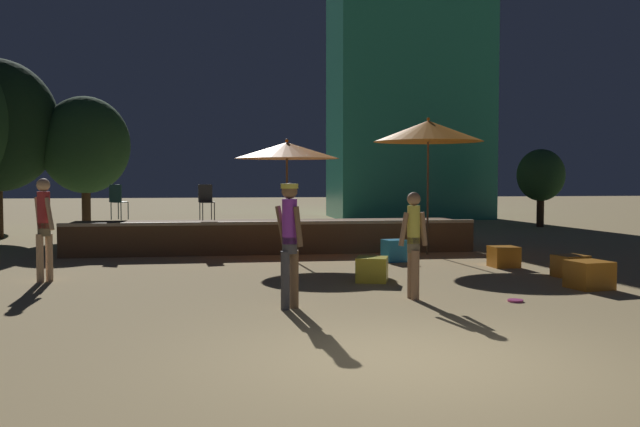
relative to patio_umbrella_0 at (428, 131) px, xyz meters
name	(u,v)px	position (x,y,z in m)	size (l,w,h in m)	color
ground_plane	(410,361)	(-3.22, -9.82, -3.03)	(120.00, 120.00, 0.00)	tan
wooden_deck	(271,236)	(-3.75, 1.61, -2.66)	(10.22, 2.34, 0.83)	brown
patio_umbrella_0	(428,131)	(0.00, 0.00, 0.00)	(2.70, 2.70, 3.37)	brown
patio_umbrella_1	(287,151)	(-3.48, -0.03, -0.49)	(2.50, 2.50, 2.82)	brown
cube_seat_0	(394,251)	(-1.18, -1.28, -2.79)	(0.55, 0.55, 0.50)	#2D9EDB
cube_seat_1	(372,269)	(-2.37, -4.26, -2.81)	(0.70, 0.70, 0.45)	yellow
cube_seat_2	(504,257)	(0.88, -2.60, -2.81)	(0.56, 0.56, 0.44)	orange
cube_seat_3	(570,266)	(1.51, -4.26, -2.82)	(0.64, 0.64, 0.43)	orange
cube_seat_4	(589,275)	(1.14, -5.61, -2.80)	(0.72, 0.72, 0.48)	orange
person_0	(414,242)	(-2.14, -6.16, -2.13)	(0.48, 0.29, 1.68)	#997051
person_1	(290,237)	(-4.15, -6.72, -1.98)	(0.40, 0.49, 1.83)	#3F3F47
person_2	(44,224)	(-8.28, -3.36, -1.97)	(0.45, 0.47, 1.89)	tan
bistro_chair_0	(206,198)	(-5.40, 1.38, -1.66)	(0.42, 0.42, 0.90)	#2D3338
bistro_chair_1	(117,198)	(-7.63, 1.71, -1.66)	(0.46, 0.46, 0.90)	#1E4C47
frisbee_disc	(515,301)	(-0.65, -6.64, -3.02)	(0.24, 0.24, 0.03)	#E54C99
background_tree_2	(541,176)	(7.20, 8.77, -1.06)	(1.80, 1.80, 2.98)	#3D2B1C
background_tree_3	(85,145)	(-9.25, 6.78, -0.10)	(2.81, 2.81, 4.49)	#3D2B1C
distant_building	(408,88)	(3.89, 15.74, 3.07)	(7.06, 4.61, 12.20)	teal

